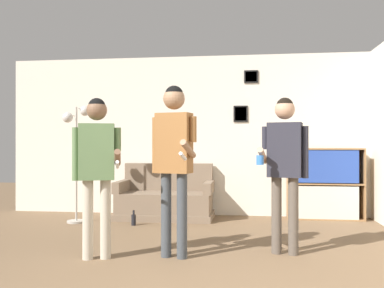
% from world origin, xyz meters
% --- Properties ---
extents(wall_back, '(7.32, 0.08, 2.70)m').
position_xyz_m(wall_back, '(0.00, 4.63, 1.35)').
color(wall_back, silver).
rests_on(wall_back, ground_plane).
extents(couch, '(1.55, 0.80, 0.87)m').
position_xyz_m(couch, '(-0.84, 4.21, 0.29)').
color(couch, '#7A6651').
rests_on(couch, ground_plane).
extents(bookshelf, '(1.18, 0.30, 1.14)m').
position_xyz_m(bookshelf, '(1.71, 4.40, 0.57)').
color(bookshelf, olive).
rests_on(bookshelf, ground_plane).
extents(floor_lamp, '(0.44, 0.28, 1.79)m').
position_xyz_m(floor_lamp, '(-2.11, 3.63, 1.24)').
color(floor_lamp, '#ADA89E').
rests_on(floor_lamp, ground_plane).
extents(person_player_foreground_left, '(0.56, 0.42, 1.68)m').
position_xyz_m(person_player_foreground_left, '(-1.07, 1.65, 1.03)').
color(person_player_foreground_left, '#B7AD99').
rests_on(person_player_foreground_left, ground_plane).
extents(person_player_foreground_center, '(0.49, 0.55, 1.81)m').
position_xyz_m(person_player_foreground_center, '(-0.28, 1.80, 1.13)').
color(person_player_foreground_center, '#3D4247').
rests_on(person_player_foreground_center, ground_plane).
extents(person_watcher_holding_cup, '(0.56, 0.40, 1.70)m').
position_xyz_m(person_watcher_holding_cup, '(0.89, 2.10, 1.05)').
color(person_watcher_holding_cup, brown).
rests_on(person_watcher_holding_cup, ground_plane).
extents(bottle_on_floor, '(0.07, 0.07, 0.22)m').
position_xyz_m(bottle_on_floor, '(-1.18, 3.51, 0.09)').
color(bottle_on_floor, black).
rests_on(bottle_on_floor, ground_plane).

